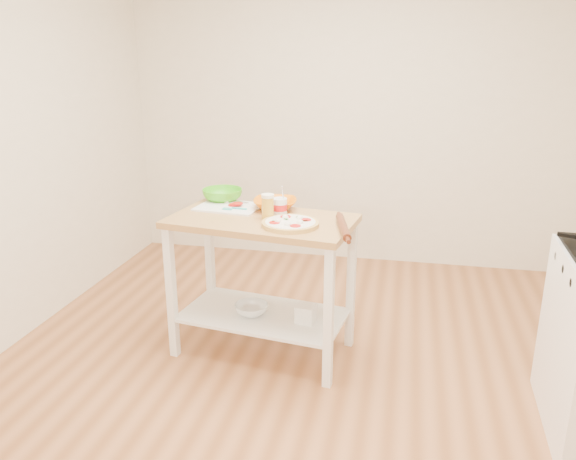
{
  "coord_description": "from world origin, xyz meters",
  "views": [
    {
      "loc": [
        0.49,
        -2.75,
        1.87
      ],
      "look_at": [
        -0.2,
        0.49,
        0.81
      ],
      "focal_mm": 35.0,
      "sensor_mm": 36.0,
      "label": 1
    }
  ],
  "objects_px": {
    "knife": "(226,200)",
    "shelf_bin": "(306,314)",
    "orange_bowl": "(275,204)",
    "spatula": "(234,209)",
    "shelf_glass_bowl": "(251,309)",
    "yogurt_tub": "(280,207)",
    "prep_island": "(262,257)",
    "cutting_board": "(229,206)",
    "green_bowl": "(222,195)",
    "beer_pint": "(268,207)",
    "rolling_pin": "(343,227)",
    "pizza": "(290,223)"
  },
  "relations": [
    {
      "from": "knife",
      "to": "shelf_bin",
      "type": "bearing_deg",
      "value": -13.59
    },
    {
      "from": "knife",
      "to": "orange_bowl",
      "type": "distance_m",
      "value": 0.38
    },
    {
      "from": "spatula",
      "to": "knife",
      "type": "xyz_separation_m",
      "value": [
        -0.12,
        0.2,
        0.0
      ]
    },
    {
      "from": "knife",
      "to": "shelf_glass_bowl",
      "type": "xyz_separation_m",
      "value": [
        0.26,
        -0.33,
        -0.62
      ]
    },
    {
      "from": "yogurt_tub",
      "to": "shelf_glass_bowl",
      "type": "relative_size",
      "value": 0.9
    },
    {
      "from": "prep_island",
      "to": "shelf_glass_bowl",
      "type": "bearing_deg",
      "value": -161.86
    },
    {
      "from": "shelf_bin",
      "to": "cutting_board",
      "type": "bearing_deg",
      "value": 156.28
    },
    {
      "from": "green_bowl",
      "to": "beer_pint",
      "type": "xyz_separation_m",
      "value": [
        0.4,
        -0.34,
        0.04
      ]
    },
    {
      "from": "cutting_board",
      "to": "knife",
      "type": "xyz_separation_m",
      "value": [
        -0.07,
        0.12,
        0.01
      ]
    },
    {
      "from": "green_bowl",
      "to": "yogurt_tub",
      "type": "height_order",
      "value": "yogurt_tub"
    },
    {
      "from": "rolling_pin",
      "to": "shelf_bin",
      "type": "distance_m",
      "value": 0.66
    },
    {
      "from": "pizza",
      "to": "green_bowl",
      "type": "relative_size",
      "value": 1.25
    },
    {
      "from": "shelf_glass_bowl",
      "to": "prep_island",
      "type": "bearing_deg",
      "value": 18.14
    },
    {
      "from": "spatula",
      "to": "beer_pint",
      "type": "xyz_separation_m",
      "value": [
        0.25,
        -0.12,
        0.06
      ]
    },
    {
      "from": "cutting_board",
      "to": "rolling_pin",
      "type": "bearing_deg",
      "value": -17.23
    },
    {
      "from": "pizza",
      "to": "yogurt_tub",
      "type": "height_order",
      "value": "yogurt_tub"
    },
    {
      "from": "prep_island",
      "to": "beer_pint",
      "type": "xyz_separation_m",
      "value": [
        0.04,
        -0.01,
        0.33
      ]
    },
    {
      "from": "prep_island",
      "to": "knife",
      "type": "xyz_separation_m",
      "value": [
        -0.33,
        0.31,
        0.27
      ]
    },
    {
      "from": "yogurt_tub",
      "to": "cutting_board",
      "type": "bearing_deg",
      "value": 163.02
    },
    {
      "from": "cutting_board",
      "to": "knife",
      "type": "distance_m",
      "value": 0.14
    },
    {
      "from": "cutting_board",
      "to": "shelf_glass_bowl",
      "type": "distance_m",
      "value": 0.68
    },
    {
      "from": "green_bowl",
      "to": "shelf_glass_bowl",
      "type": "height_order",
      "value": "green_bowl"
    },
    {
      "from": "prep_island",
      "to": "pizza",
      "type": "relative_size",
      "value": 3.54
    },
    {
      "from": "prep_island",
      "to": "knife",
      "type": "bearing_deg",
      "value": 136.91
    },
    {
      "from": "rolling_pin",
      "to": "cutting_board",
      "type": "bearing_deg",
      "value": 156.23
    },
    {
      "from": "prep_island",
      "to": "shelf_bin",
      "type": "relative_size",
      "value": 10.53
    },
    {
      "from": "green_bowl",
      "to": "rolling_pin",
      "type": "distance_m",
      "value": 1.0
    },
    {
      "from": "yogurt_tub",
      "to": "pizza",
      "type": "bearing_deg",
      "value": -61.21
    },
    {
      "from": "pizza",
      "to": "green_bowl",
      "type": "xyz_separation_m",
      "value": [
        -0.56,
        0.45,
        0.03
      ]
    },
    {
      "from": "cutting_board",
      "to": "beer_pint",
      "type": "height_order",
      "value": "beer_pint"
    },
    {
      "from": "pizza",
      "to": "shelf_glass_bowl",
      "type": "relative_size",
      "value": 1.55
    },
    {
      "from": "rolling_pin",
      "to": "shelf_bin",
      "type": "relative_size",
      "value": 3.61
    },
    {
      "from": "yogurt_tub",
      "to": "knife",
      "type": "bearing_deg",
      "value": 151.35
    },
    {
      "from": "knife",
      "to": "green_bowl",
      "type": "bearing_deg",
      "value": 156.77
    },
    {
      "from": "pizza",
      "to": "knife",
      "type": "bearing_deg",
      "value": 141.24
    },
    {
      "from": "spatula",
      "to": "rolling_pin",
      "type": "distance_m",
      "value": 0.77
    },
    {
      "from": "orange_bowl",
      "to": "beer_pint",
      "type": "relative_size",
      "value": 1.8
    },
    {
      "from": "spatula",
      "to": "green_bowl",
      "type": "relative_size",
      "value": 0.58
    },
    {
      "from": "shelf_glass_bowl",
      "to": "cutting_board",
      "type": "bearing_deg",
      "value": 132.67
    },
    {
      "from": "spatula",
      "to": "pizza",
      "type": "bearing_deg",
      "value": -24.29
    },
    {
      "from": "shelf_bin",
      "to": "beer_pint",
      "type": "bearing_deg",
      "value": 169.39
    },
    {
      "from": "green_bowl",
      "to": "knife",
      "type": "bearing_deg",
      "value": -40.22
    },
    {
      "from": "prep_island",
      "to": "yogurt_tub",
      "type": "bearing_deg",
      "value": 38.75
    },
    {
      "from": "orange_bowl",
      "to": "rolling_pin",
      "type": "relative_size",
      "value": 0.68
    },
    {
      "from": "prep_island",
      "to": "shelf_glass_bowl",
      "type": "relative_size",
      "value": 5.49
    },
    {
      "from": "shelf_glass_bowl",
      "to": "shelf_bin",
      "type": "distance_m",
      "value": 0.36
    },
    {
      "from": "cutting_board",
      "to": "yogurt_tub",
      "type": "height_order",
      "value": "yogurt_tub"
    },
    {
      "from": "orange_bowl",
      "to": "rolling_pin",
      "type": "height_order",
      "value": "orange_bowl"
    },
    {
      "from": "beer_pint",
      "to": "yogurt_tub",
      "type": "relative_size",
      "value": 0.78
    },
    {
      "from": "knife",
      "to": "shelf_glass_bowl",
      "type": "bearing_deg",
      "value": -35.1
    }
  ]
}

